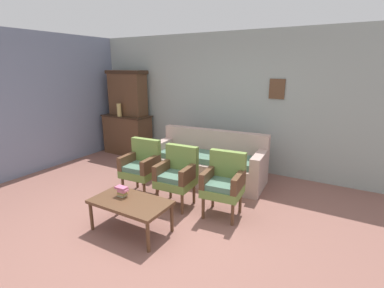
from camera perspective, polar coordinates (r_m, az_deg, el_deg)
ground_plane at (r=4.02m, az=-7.73°, el=-15.35°), size 7.68×7.68×0.00m
wall_back_with_decor at (r=5.80m, az=7.94°, el=8.37°), size 6.40×0.09×2.70m
wall_left_side at (r=6.07m, az=-33.40°, el=6.30°), size 0.06×5.20×2.70m
side_cabinet at (r=6.97m, az=-12.86°, el=1.92°), size 1.16×0.55×0.93m
cabinet_upper_hutch at (r=6.87m, az=-12.90°, el=10.06°), size 0.99×0.38×1.03m
vase_on_cabinet at (r=6.75m, az=-14.51°, el=6.68°), size 0.10×0.10×0.30m
floral_couch at (r=5.21m, az=3.37°, el=-3.90°), size 2.10×0.94×0.90m
armchair_near_couch_end at (r=4.69m, az=-10.20°, el=-4.12°), size 0.55×0.52×0.90m
armchair_row_middle at (r=4.25m, az=-3.00°, el=-5.98°), size 0.55×0.52×0.90m
armchair_near_cabinet at (r=3.99m, az=6.46°, el=-7.51°), size 0.56×0.54×0.90m
coffee_table at (r=3.71m, az=-12.31°, el=-11.73°), size 1.00×0.56×0.42m
book_stack_on_table at (r=3.80m, az=-13.91°, el=-9.20°), size 0.17×0.12×0.13m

